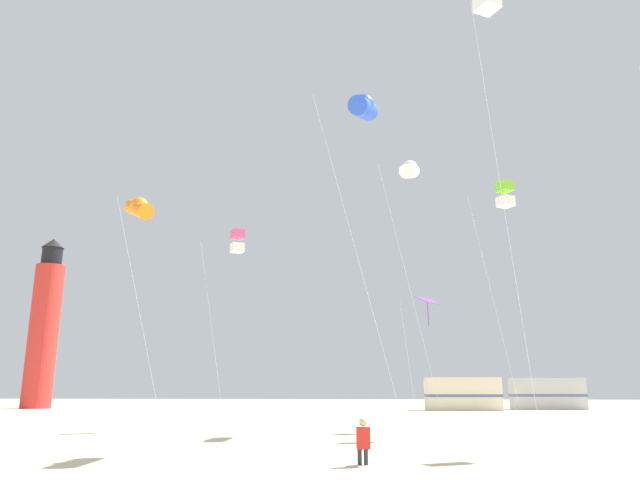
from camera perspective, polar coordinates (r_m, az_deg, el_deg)
kite_flyer_standing at (r=15.72m, az=4.15°, el=-18.59°), size 0.36×0.52×1.16m
kite_tube_orange at (r=27.35m, az=-16.92°, el=2.93°), size 2.85×3.01×10.27m
kite_diamond_violet at (r=28.54m, az=10.17°, el=-6.09°), size 1.88×1.98×6.11m
kite_box_rainbow at (r=30.21m, az=-7.91°, el=-0.14°), size 2.26×2.26×9.65m
kite_tube_white at (r=29.15m, az=8.57°, el=6.60°), size 2.53×2.81×12.77m
kite_box_lime at (r=27.66m, az=17.28°, el=4.17°), size 2.01×2.01×10.80m
kite_tube_blue at (r=22.07m, az=4.19°, el=12.52°), size 2.95×3.02×12.43m
lighthouse_distant at (r=65.53m, az=-24.89°, el=-7.51°), size 2.80×2.80×16.80m
rv_van_cream at (r=55.26m, az=13.50°, el=-14.15°), size 6.58×2.77×2.80m
rv_van_silver at (r=60.03m, az=20.90°, el=-13.59°), size 6.46×2.39×2.80m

